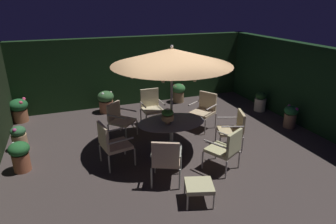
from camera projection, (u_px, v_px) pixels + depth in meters
The scene contains 21 objects.
ground_plane at pixel (172, 145), 7.26m from camera, with size 8.51×7.40×0.02m, color #423835.
hedge_backdrop_rear at pixel (136, 70), 9.94m from camera, with size 8.51×0.30×2.32m, color black.
hedge_backdrop_right at pixel (306, 86), 8.17m from camera, with size 0.30×7.40×2.32m, color black.
patio_dining_table at pixel (171, 126), 6.94m from camera, with size 1.65×1.17×0.70m.
patio_umbrella at pixel (172, 57), 6.32m from camera, with size 2.74×2.74×2.53m.
centerpiece_planter at pixel (168, 115), 6.67m from camera, with size 0.29×0.29×0.40m.
patio_chair_north at pixel (166, 158), 5.52m from camera, with size 0.76×0.75×1.00m.
patio_chair_northeast at pixel (226, 148), 6.00m from camera, with size 0.79×0.81×0.96m.
patio_chair_east at pixel (234, 127), 6.97m from camera, with size 0.74×0.74×0.93m.
patio_chair_southeast at pixel (204, 108), 8.06m from camera, with size 0.82×0.82×1.02m.
patio_chair_south at pixel (151, 105), 8.26m from camera, with size 0.61×0.59×1.06m.
patio_chair_southwest at pixel (119, 118), 7.56m from camera, with size 0.82×0.82×0.92m.
patio_chair_west at pixel (111, 142), 6.20m from camera, with size 0.73×0.71×1.01m.
ottoman_footrest at pixel (199, 186), 5.10m from camera, with size 0.61×0.60×0.38m.
potted_plant_back_left at pixel (20, 155), 6.05m from camera, with size 0.43×0.43×0.67m.
potted_plant_front_corner at pixel (291, 116), 8.16m from camera, with size 0.39×0.39×0.65m.
potted_plant_left_near at pixel (260, 102), 9.43m from camera, with size 0.37×0.37×0.63m.
potted_plant_back_right at pixel (106, 101), 9.28m from camera, with size 0.52×0.52×0.71m.
potted_plant_right_near at pixel (19, 109), 8.54m from camera, with size 0.53×0.53×0.71m.
potted_plant_left_far at pixel (179, 92), 10.22m from camera, with size 0.48×0.48×0.67m.
potted_plant_right_far at pixel (19, 138), 6.95m from camera, with size 0.35×0.35×0.62m.
Camera 1 is at (-2.34, -6.02, 3.43)m, focal length 30.50 mm.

